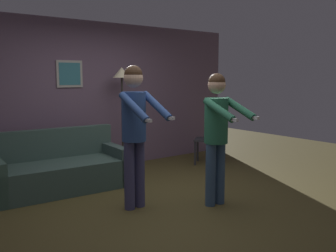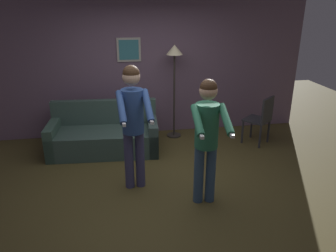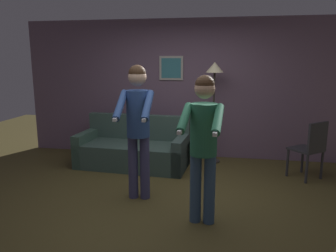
% 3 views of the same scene
% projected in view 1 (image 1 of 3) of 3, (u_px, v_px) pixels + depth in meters
% --- Properties ---
extents(ground_plane, '(12.00, 12.00, 0.00)m').
position_uv_depth(ground_plane, '(161.00, 202.00, 4.96)').
color(ground_plane, '#4D4321').
extents(back_wall_assembly, '(6.40, 0.09, 2.60)m').
position_uv_depth(back_wall_assembly, '(86.00, 97.00, 6.50)').
color(back_wall_assembly, slate).
rests_on(back_wall_assembly, ground_plane).
extents(couch, '(1.95, 0.97, 0.87)m').
position_uv_depth(couch, '(59.00, 171.00, 5.47)').
color(couch, '#3B524A').
rests_on(couch, ground_plane).
extents(torchiere_lamp, '(0.31, 0.31, 1.81)m').
position_uv_depth(torchiere_lamp, '(122.00, 86.00, 6.52)').
color(torchiere_lamp, '#332D28').
rests_on(torchiere_lamp, ground_plane).
extents(person_standing_left, '(0.46, 0.70, 1.79)m').
position_uv_depth(person_standing_left, '(135.00, 122.00, 4.60)').
color(person_standing_left, '#42416E').
rests_on(person_standing_left, ground_plane).
extents(person_standing_right, '(0.46, 0.71, 1.69)m').
position_uv_depth(person_standing_right, '(217.00, 127.00, 4.73)').
color(person_standing_right, '#375376').
rests_on(person_standing_right, ground_plane).
extents(dining_chair_distant, '(0.59, 0.59, 0.93)m').
position_uv_depth(dining_chair_distant, '(211.00, 136.00, 7.07)').
color(dining_chair_distant, '#2D2D33').
rests_on(dining_chair_distant, ground_plane).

